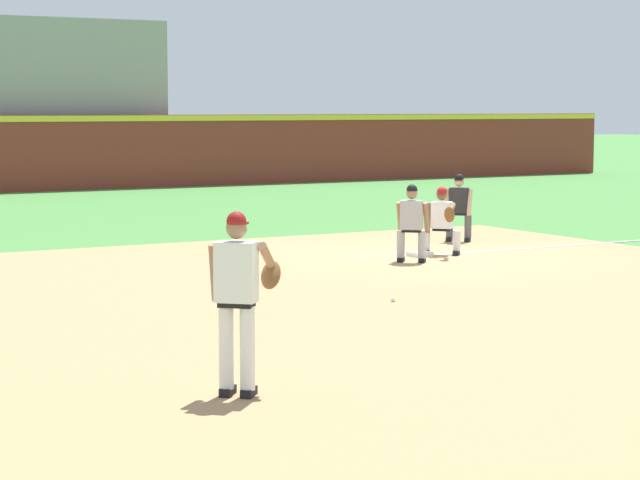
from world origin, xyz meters
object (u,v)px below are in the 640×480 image
(first_base_bag, at_px, (420,254))
(baseball, at_px, (393,299))
(pitcher, at_px, (239,292))
(first_baseman, at_px, (442,218))
(umpire, at_px, (459,205))
(baserunner, at_px, (412,220))

(first_base_bag, relative_size, baseball, 5.14)
(pitcher, bearing_deg, first_baseman, 45.39)
(baseball, bearing_deg, umpire, 47.54)
(pitcher, xyz_separation_m, baserunner, (7.51, 8.12, -0.27))
(pitcher, bearing_deg, baseball, 43.01)
(first_base_bag, xyz_separation_m, baseball, (-3.54, -4.51, -0.01))
(pitcher, bearing_deg, umpire, 45.61)
(first_baseman, bearing_deg, pitcher, -134.61)
(first_base_bag, distance_m, pitcher, 12.09)
(pitcher, height_order, umpire, pitcher)
(baserunner, bearing_deg, umpire, 40.88)
(umpire, bearing_deg, first_base_bag, -141.15)
(first_base_bag, bearing_deg, first_baseman, -5.96)
(first_baseman, xyz_separation_m, umpire, (1.74, 1.84, 0.06))
(baseball, bearing_deg, baserunner, 52.90)
(baseball, height_order, pitcher, pitcher)
(pitcher, xyz_separation_m, first_baseman, (8.67, 8.79, -0.33))
(first_base_bag, distance_m, umpire, 2.95)
(first_base_bag, height_order, baserunner, baserunner)
(first_base_bag, bearing_deg, pitcher, -132.79)
(first_baseman, distance_m, baserunner, 1.34)
(first_base_bag, relative_size, baserunner, 0.26)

